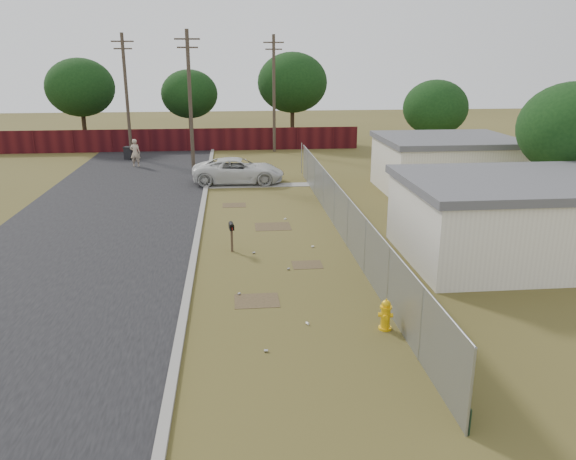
{
  "coord_description": "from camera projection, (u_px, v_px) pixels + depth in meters",
  "views": [
    {
      "loc": [
        -1.45,
        -21.19,
        7.33
      ],
      "look_at": [
        0.58,
        -1.13,
        1.1
      ],
      "focal_mm": 35.0,
      "sensor_mm": 36.0,
      "label": 1
    }
  ],
  "objects": [
    {
      "name": "utility_poles",
      "position": [
        199.0,
        95.0,
        40.35
      ],
      "size": [
        12.6,
        8.24,
        9.0
      ],
      "color": "#463B2E",
      "rests_on": "ground"
    },
    {
      "name": "mailbox",
      "position": [
        232.0,
        229.0,
        21.81
      ],
      "size": [
        0.23,
        0.52,
        1.19
      ],
      "color": "brown",
      "rests_on": "ground"
    },
    {
      "name": "pedestrian",
      "position": [
        135.0,
        153.0,
        38.89
      ],
      "size": [
        0.76,
        0.55,
        1.93
      ],
      "primitive_type": "imported",
      "rotation": [
        0.0,
        0.0,
        3.01
      ],
      "color": "tan",
      "rests_on": "ground"
    },
    {
      "name": "houses",
      "position": [
        475.0,
        188.0,
        25.89
      ],
      "size": [
        9.3,
        17.24,
        3.1
      ],
      "color": "white",
      "rests_on": "ground"
    },
    {
      "name": "fire_hydrant",
      "position": [
        386.0,
        315.0,
        15.66
      ],
      "size": [
        0.45,
        0.46,
        0.93
      ],
      "color": "#E7AE0C",
      "rests_on": "ground"
    },
    {
      "name": "ground",
      "position": [
        271.0,
        248.0,
        22.45
      ],
      "size": [
        120.0,
        120.0,
        0.0
      ],
      "primitive_type": "plane",
      "color": "brown",
      "rests_on": "ground"
    },
    {
      "name": "scattered_litter",
      "position": [
        280.0,
        271.0,
        19.94
      ],
      "size": [
        3.15,
        12.39,
        0.07
      ],
      "color": "white",
      "rests_on": "ground"
    },
    {
      "name": "pickup_truck",
      "position": [
        238.0,
        171.0,
        33.88
      ],
      "size": [
        5.58,
        2.76,
        1.52
      ],
      "primitive_type": "imported",
      "rotation": [
        0.0,
        0.0,
        1.53
      ],
      "color": "silver",
      "rests_on": "ground"
    },
    {
      "name": "privacy_fence",
      "position": [
        175.0,
        140.0,
        45.37
      ],
      "size": [
        30.0,
        0.12,
        1.8
      ],
      "primitive_type": "cube",
      "color": "#440E11",
      "rests_on": "ground"
    },
    {
      "name": "street",
      "position": [
        132.0,
        203.0,
        29.45
      ],
      "size": [
        15.1,
        60.0,
        0.12
      ],
      "color": "black",
      "rests_on": "ground"
    },
    {
      "name": "chainlink_fence",
      "position": [
        343.0,
        220.0,
        23.49
      ],
      "size": [
        0.1,
        27.06,
        2.02
      ],
      "color": "#93969B",
      "rests_on": "ground"
    },
    {
      "name": "horizon_trees",
      "position": [
        260.0,
        93.0,
        43.55
      ],
      "size": [
        33.32,
        31.94,
        7.78
      ],
      "color": "#362918",
      "rests_on": "ground"
    },
    {
      "name": "trash_bin",
      "position": [
        129.0,
        153.0,
        41.78
      ],
      "size": [
        0.75,
        0.82,
        0.96
      ],
      "color": "black",
      "rests_on": "ground"
    }
  ]
}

